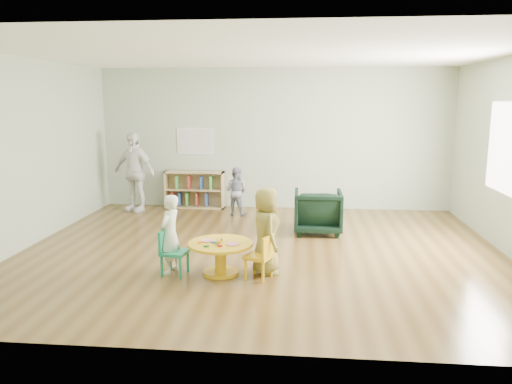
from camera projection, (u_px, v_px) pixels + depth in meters
The scene contains 11 objects.
room at pixel (262, 121), 6.96m from camera, with size 7.10×7.00×2.80m.
activity_table at pixel (220, 252), 6.31m from camera, with size 0.82×0.82×0.45m.
kid_chair_left at pixel (172, 251), 6.29m from camera, with size 0.36×0.36×0.58m.
kid_chair_right at pixel (261, 255), 6.13m from camera, with size 0.39×0.39×0.55m.
bookshelf at pixel (194, 190), 10.19m from camera, with size 1.20×0.30×0.75m.
alphabet_poster at pixel (195, 141), 10.13m from camera, with size 0.74×0.01×0.54m.
armchair at pixel (318, 211), 8.24m from camera, with size 0.77×0.79×0.72m, color black.
child_left at pixel (170, 234), 6.31m from camera, with size 0.37×0.24×1.01m, color white.
child_right at pixel (266, 231), 6.29m from camera, with size 0.54×0.35×1.11m, color gold.
toddler at pixel (236, 191), 9.50m from camera, with size 0.45×0.35×0.92m, color #1A1F41.
adult_caretaker at pixel (134, 172), 9.79m from camera, with size 0.92×0.38×1.56m, color white.
Camera 1 is at (0.60, -7.00, 2.19)m, focal length 35.00 mm.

